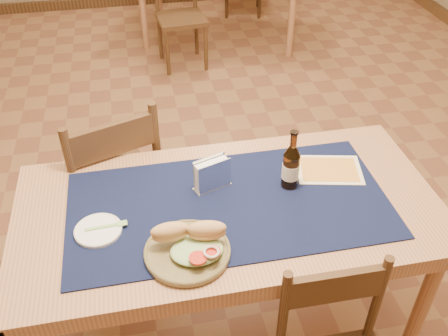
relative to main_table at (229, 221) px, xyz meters
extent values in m
cube|color=#90623E|center=(0.00, 0.80, -0.68)|extent=(6.00, 7.00, 0.02)
cylinder|color=#B57B55|center=(0.72, -0.32, -0.31)|extent=(0.06, 0.06, 0.71)
cylinder|color=#B57B55|center=(-0.72, 0.32, -0.31)|extent=(0.06, 0.06, 0.71)
cylinder|color=#B57B55|center=(0.72, 0.32, -0.31)|extent=(0.06, 0.06, 0.71)
cube|color=#B57B55|center=(0.00, 0.00, 0.06)|extent=(1.60, 0.80, 0.04)
cube|color=#0E1233|center=(0.00, 0.00, 0.09)|extent=(1.20, 0.60, 0.01)
cylinder|color=#B57B55|center=(-0.15, 3.10, -0.31)|extent=(0.06, 0.06, 0.71)
cylinder|color=#B57B55|center=(1.12, 2.68, -0.31)|extent=(0.06, 0.06, 0.71)
cylinder|color=#4C321B|center=(-0.36, 0.82, -0.43)|extent=(0.04, 0.04, 0.47)
cylinder|color=#4C321B|center=(-0.72, 0.70, -0.43)|extent=(0.04, 0.04, 0.47)
cylinder|color=#4C321B|center=(-0.24, 0.47, -0.43)|extent=(0.04, 0.04, 0.47)
cylinder|color=#4C321B|center=(-0.59, 0.34, -0.43)|extent=(0.04, 0.04, 0.47)
cube|color=#4C321B|center=(-0.48, 0.58, -0.20)|extent=(0.56, 0.56, 0.04)
cube|color=#4C321B|center=(-0.41, 0.39, 0.17)|extent=(0.37, 0.16, 0.15)
cylinder|color=#4C321B|center=(-0.23, 0.46, 0.04)|extent=(0.04, 0.04, 0.48)
cylinder|color=#4C321B|center=(-0.59, 0.33, 0.04)|extent=(0.04, 0.04, 0.48)
cube|color=#4C321B|center=(0.26, -0.43, 0.07)|extent=(0.33, 0.03, 0.13)
cylinder|color=#4C321B|center=(0.09, -0.43, -0.04)|extent=(0.03, 0.03, 0.42)
cylinder|color=#4C321B|center=(0.42, -0.43, -0.04)|extent=(0.03, 0.03, 0.42)
cylinder|color=#4C321B|center=(0.00, 2.52, -0.46)|extent=(0.03, 0.03, 0.41)
cylinder|color=#4C321B|center=(0.33, 2.55, -0.46)|extent=(0.03, 0.03, 0.41)
cylinder|color=#4C321B|center=(-0.03, 2.85, -0.46)|extent=(0.03, 0.03, 0.41)
cylinder|color=#4C321B|center=(0.30, 2.88, -0.46)|extent=(0.03, 0.03, 0.41)
cube|color=#4C321B|center=(0.15, 2.70, -0.25)|extent=(0.42, 0.42, 0.04)
cylinder|color=brown|center=(-0.19, -0.21, 0.10)|extent=(0.29, 0.29, 0.02)
torus|color=brown|center=(-0.19, -0.21, 0.10)|extent=(0.29, 0.29, 0.01)
ellipsoid|color=#9BB97F|center=(-0.16, -0.24, 0.12)|extent=(0.18, 0.14, 0.03)
ellipsoid|color=tan|center=(-0.24, -0.18, 0.16)|extent=(0.13, 0.06, 0.07)
ellipsoid|color=tan|center=(-0.12, -0.20, 0.16)|extent=(0.14, 0.07, 0.07)
cylinder|color=red|center=(-0.16, -0.29, 0.14)|extent=(0.06, 0.06, 0.01)
cylinder|color=red|center=(-0.11, -0.27, 0.14)|extent=(0.05, 0.05, 0.01)
torus|color=beige|center=(-0.12, -0.28, 0.15)|extent=(0.06, 0.06, 0.01)
cylinder|color=white|center=(-0.48, -0.05, 0.09)|extent=(0.17, 0.17, 0.01)
torus|color=white|center=(-0.48, -0.05, 0.10)|extent=(0.17, 0.17, 0.01)
cube|color=#8FC96E|center=(-0.47, -0.05, 0.10)|extent=(0.12, 0.02, 0.00)
cube|color=#8FC96E|center=(-0.40, -0.04, 0.10)|extent=(0.04, 0.03, 0.00)
cylinder|color=#42240B|center=(0.25, 0.06, 0.16)|extent=(0.06, 0.06, 0.15)
cone|color=#42240B|center=(0.25, 0.06, 0.26)|extent=(0.06, 0.06, 0.04)
cylinder|color=#42240B|center=(0.25, 0.06, 0.30)|extent=(0.03, 0.03, 0.06)
cylinder|color=#42240B|center=(0.25, 0.06, 0.34)|extent=(0.03, 0.03, 0.01)
cylinder|color=#FFF2CB|center=(0.25, 0.06, 0.16)|extent=(0.07, 0.07, 0.06)
cube|color=silver|center=(-0.05, 0.11, 0.09)|extent=(0.16, 0.10, 0.00)
cube|color=silver|center=(-0.04, 0.09, 0.16)|extent=(0.13, 0.05, 0.13)
cube|color=silver|center=(-0.05, 0.13, 0.16)|extent=(0.13, 0.05, 0.13)
cube|color=white|center=(-0.05, 0.11, 0.15)|extent=(0.14, 0.08, 0.12)
cube|color=#4092CC|center=(-0.04, 0.09, 0.16)|extent=(0.09, 0.03, 0.04)
cube|color=#FFEEC0|center=(0.44, 0.12, 0.09)|extent=(0.30, 0.24, 0.00)
cube|color=orange|center=(0.44, 0.12, 0.09)|extent=(0.25, 0.20, 0.00)
camera|label=1|loc=(-0.29, -1.36, 1.35)|focal=40.00mm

